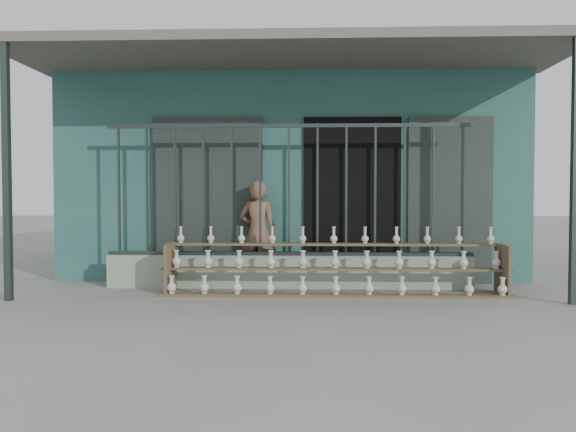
{
  "coord_description": "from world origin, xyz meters",
  "views": [
    {
      "loc": [
        0.27,
        -6.36,
        1.26
      ],
      "look_at": [
        0.0,
        1.0,
        1.0
      ],
      "focal_mm": 35.0,
      "sensor_mm": 36.0,
      "label": 1
    }
  ],
  "objects": [
    {
      "name": "parapet_wall",
      "position": [
        0.0,
        1.3,
        0.23
      ],
      "size": [
        5.0,
        0.2,
        0.45
      ],
      "primitive_type": "cube",
      "color": "gray",
      "rests_on": "ground"
    },
    {
      "name": "security_fence",
      "position": [
        -0.0,
        1.3,
        1.35
      ],
      "size": [
        5.0,
        0.04,
        1.8
      ],
      "color": "#283330",
      "rests_on": "parapet_wall"
    },
    {
      "name": "shelf_rack",
      "position": [
        0.61,
        0.89,
        0.36
      ],
      "size": [
        4.5,
        0.68,
        0.85
      ],
      "color": "brown",
      "rests_on": "ground"
    },
    {
      "name": "ground",
      "position": [
        0.0,
        0.0,
        0.0
      ],
      "size": [
        60.0,
        60.0,
        0.0
      ],
      "primitive_type": "plane",
      "color": "slate"
    },
    {
      "name": "workshop_building",
      "position": [
        0.0,
        4.23,
        1.62
      ],
      "size": [
        7.4,
        6.6,
        3.21
      ],
      "color": "#28564F",
      "rests_on": "ground"
    },
    {
      "name": "elderly_woman",
      "position": [
        -0.45,
        1.57,
        0.74
      ],
      "size": [
        0.59,
        0.44,
        1.48
      ],
      "primitive_type": "imported",
      "rotation": [
        0.0,
        0.0,
        2.98
      ],
      "color": "brown",
      "rests_on": "ground"
    }
  ]
}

